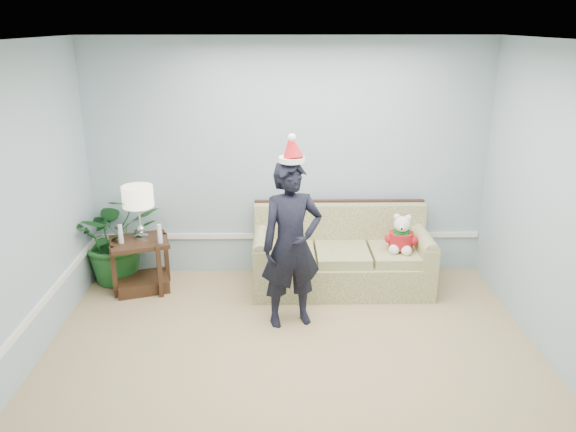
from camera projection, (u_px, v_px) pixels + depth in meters
The scene contains 10 objects.
room_shell at pixel (295, 244), 3.95m from camera, with size 4.54×5.04×2.74m.
wainscot_trim at pixel (168, 286), 5.34m from camera, with size 4.49×4.99×0.06m.
sofa at pixel (341, 259), 6.27m from camera, with size 1.94×0.83×0.91m.
side_table at pixel (142, 270), 6.21m from camera, with size 0.73×0.67×0.59m.
table_lamp at pixel (138, 199), 6.00m from camera, with size 0.33×0.33×0.59m.
candle_pair at pixel (140, 235), 5.98m from camera, with size 0.47×0.05×0.21m.
houseplant at pixel (117, 237), 6.34m from camera, with size 0.96×0.83×1.06m, color #1B5622.
man at pixel (291, 245), 5.33m from camera, with size 0.60×0.39×1.64m, color black.
santa_hat at pixel (292, 149), 5.04m from camera, with size 0.31×0.33×0.28m.
teddy_bear at pixel (401, 238), 6.04m from camera, with size 0.31×0.32×0.42m.
Camera 1 is at (-0.12, -3.66, 2.84)m, focal length 35.00 mm.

